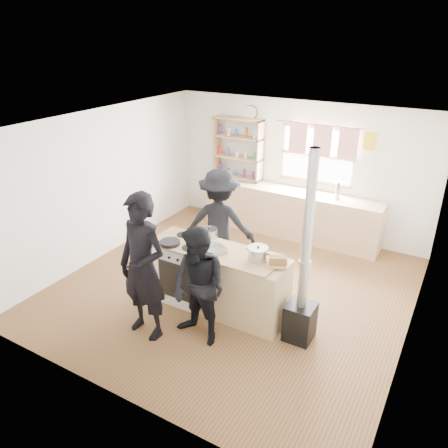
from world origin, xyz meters
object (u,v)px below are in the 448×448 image
at_px(cooking_island, 223,281).
at_px(person_near_right, 199,287).
at_px(person_far, 220,223).
at_px(bread_board, 278,262).
at_px(person_near_left, 143,267).
at_px(thermos, 338,191).
at_px(roast_tray, 213,249).
at_px(stockpot_counter, 258,254).
at_px(stockpot_stove, 209,234).
at_px(skillet_greens, 170,243).
at_px(flue_heater, 302,295).

relative_size(cooking_island, person_near_right, 1.28).
bearing_deg(cooking_island, person_far, 122.98).
bearing_deg(bread_board, person_near_right, -134.83).
xyz_separation_m(person_near_left, person_far, (0.03, 1.80, -0.10)).
bearing_deg(bread_board, cooking_island, -178.23).
relative_size(thermos, person_far, 0.16).
relative_size(roast_tray, bread_board, 1.16).
bearing_deg(person_far, bread_board, 131.26).
xyz_separation_m(roast_tray, person_near_right, (0.18, -0.62, -0.20)).
relative_size(roast_tray, person_near_right, 0.25).
distance_m(cooking_island, stockpot_counter, 0.75).
xyz_separation_m(stockpot_stove, person_near_right, (0.42, -0.92, -0.24)).
bearing_deg(stockpot_counter, cooking_island, -177.37).
relative_size(skillet_greens, person_near_left, 0.19).
distance_m(stockpot_stove, person_near_right, 1.03).
xyz_separation_m(cooking_island, flue_heater, (1.16, -0.05, 0.18)).
height_order(stockpot_stove, bread_board, stockpot_stove).
relative_size(stockpot_counter, flue_heater, 0.11).
xyz_separation_m(stockpot_counter, person_near_left, (-1.11, -0.94, -0.06)).
bearing_deg(thermos, skillet_greens, -116.22).
height_order(cooking_island, person_near_right, person_near_right).
bearing_deg(cooking_island, stockpot_stove, 147.56).
bearing_deg(skillet_greens, stockpot_counter, 9.68).
bearing_deg(person_near_left, flue_heater, 31.47).
distance_m(bread_board, person_far, 1.61).
relative_size(thermos, person_near_right, 0.18).
xyz_separation_m(thermos, stockpot_stove, (-1.07, -2.55, -0.03)).
height_order(stockpot_stove, person_near_right, person_near_right).
height_order(skillet_greens, roast_tray, roast_tray).
relative_size(flue_heater, person_near_left, 1.30).
relative_size(stockpot_stove, person_near_right, 0.15).
bearing_deg(person_near_right, person_far, 122.32).
relative_size(cooking_island, skillet_greens, 5.51).
relative_size(roast_tray, stockpot_counter, 1.47).
xyz_separation_m(stockpot_counter, person_far, (-1.07, 0.86, -0.15)).
distance_m(thermos, cooking_island, 2.92).
height_order(cooking_island, skillet_greens, skillet_greens).
xyz_separation_m(thermos, cooking_island, (-0.72, -2.77, -0.58)).
relative_size(cooking_island, person_far, 1.13).
bearing_deg(person_far, flue_heater, 135.25).
bearing_deg(roast_tray, cooking_island, 33.44).
distance_m(skillet_greens, flue_heater, 1.92).
bearing_deg(roast_tray, stockpot_stove, 128.55).
xyz_separation_m(cooking_island, person_far, (-0.57, 0.88, 0.40)).
bearing_deg(flue_heater, thermos, 98.78).
distance_m(thermos, bread_board, 2.75).
xyz_separation_m(roast_tray, stockpot_counter, (0.62, 0.10, 0.05)).
bearing_deg(cooking_island, thermos, 75.37).
xyz_separation_m(flue_heater, person_far, (-1.73, 0.93, 0.22)).
distance_m(skillet_greens, person_near_right, 0.97).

